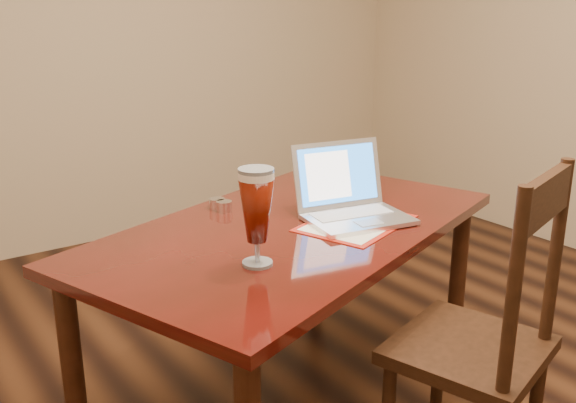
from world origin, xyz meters
TOP-DOWN VIEW (x-y plane):
  - dining_table at (-0.17, 0.29)m, footprint 1.77×1.34m
  - dining_chair at (0.05, -0.37)m, footprint 0.55×0.54m

SIDE VIEW (x-z plane):
  - dining_chair at x=0.05m, z-range -0.03..1.03m
  - dining_table at x=-0.17m, z-range 0.14..1.18m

